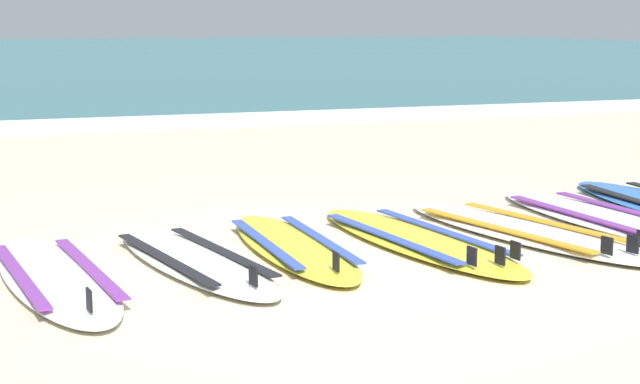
% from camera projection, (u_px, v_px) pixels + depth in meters
% --- Properties ---
extents(ground_plane, '(80.00, 80.00, 0.00)m').
position_uv_depth(ground_plane, '(335.00, 263.00, 6.06)').
color(ground_plane, beige).
extents(sea, '(80.00, 60.00, 0.10)m').
position_uv_depth(sea, '(16.00, 54.00, 41.02)').
color(sea, teal).
rests_on(sea, ground).
extents(wave_foam_strip, '(80.00, 0.87, 0.11)m').
position_uv_depth(wave_foam_strip, '(126.00, 123.00, 13.66)').
color(wave_foam_strip, white).
rests_on(wave_foam_strip, ground).
extents(surfboard_1, '(0.79, 2.23, 0.18)m').
position_uv_depth(surfboard_1, '(55.00, 277.00, 5.58)').
color(surfboard_1, silver).
rests_on(surfboard_1, ground).
extents(surfboard_2, '(0.90, 2.14, 0.18)m').
position_uv_depth(surfboard_2, '(194.00, 260.00, 5.97)').
color(surfboard_2, silver).
rests_on(surfboard_2, ground).
extents(surfboard_3, '(0.54, 2.08, 0.18)m').
position_uv_depth(surfboard_3, '(293.00, 246.00, 6.35)').
color(surfboard_3, yellow).
rests_on(surfboard_3, ground).
extents(surfboard_4, '(0.87, 2.38, 0.18)m').
position_uv_depth(surfboard_4, '(417.00, 240.00, 6.53)').
color(surfboard_4, yellow).
rests_on(surfboard_4, ground).
extents(surfboard_5, '(1.10, 2.46, 0.18)m').
position_uv_depth(surfboard_5, '(525.00, 231.00, 6.80)').
color(surfboard_5, silver).
rests_on(surfboard_5, ground).
extents(surfboard_6, '(0.76, 2.52, 0.18)m').
position_uv_depth(surfboard_6, '(608.00, 219.00, 7.20)').
color(surfboard_6, white).
rests_on(surfboard_6, ground).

